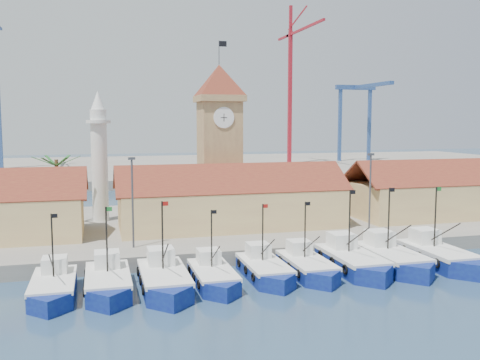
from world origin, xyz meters
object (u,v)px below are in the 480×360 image
object	(u,v)px
clock_tower	(219,138)
minaret	(99,156)
boat_4	(265,271)
boat_0	(53,289)

from	to	relation	value
clock_tower	minaret	bearing A→B (deg)	172.39
boat_4	boat_0	bearing A→B (deg)	-178.22
boat_0	clock_tower	bearing A→B (deg)	51.06
boat_4	clock_tower	world-z (taller)	clock_tower
clock_tower	boat_4	bearing A→B (deg)	-92.57
boat_4	clock_tower	size ratio (longest dim) A/B	0.41
boat_4	minaret	bearing A→B (deg)	119.31
boat_0	clock_tower	distance (m)	32.16
boat_0	boat_4	size ratio (longest dim) A/B	1.00
minaret	boat_4	bearing A→B (deg)	-60.69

